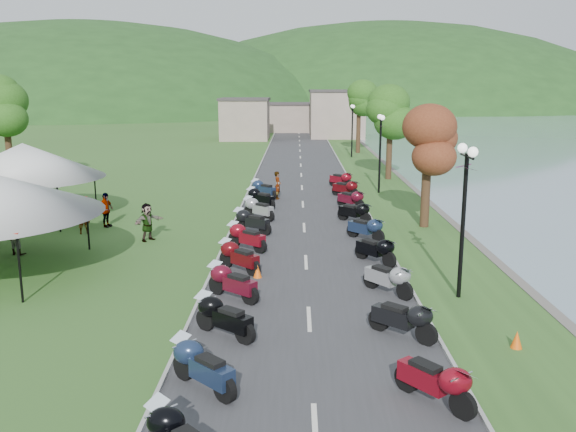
{
  "coord_description": "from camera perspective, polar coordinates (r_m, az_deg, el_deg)",
  "views": [
    {
      "loc": [
        -0.4,
        -1.26,
        6.9
      ],
      "look_at": [
        -0.75,
        24.75,
        1.3
      ],
      "focal_mm": 38.0,
      "sensor_mm": 36.0,
      "label": 1
    }
  ],
  "objects": [
    {
      "name": "pedestrian_a",
      "position": [
        30.47,
        -18.5,
        -1.58
      ],
      "size": [
        0.73,
        0.66,
        1.64
      ],
      "primitive_type": "imported",
      "rotation": [
        0.0,
        0.0,
        0.46
      ],
      "color": "slate",
      "rests_on": "ground"
    },
    {
      "name": "pedestrian_b",
      "position": [
        27.81,
        -23.94,
        -3.29
      ],
      "size": [
        0.91,
        0.7,
        1.65
      ],
      "primitive_type": "imported",
      "rotation": [
        0.0,
        0.0,
        2.77
      ],
      "color": "slate",
      "rests_on": "ground"
    },
    {
      "name": "moto_row_left",
      "position": [
        17.24,
        -6.09,
        -9.54
      ],
      "size": [
        2.6,
        45.09,
        1.1
      ],
      "primitive_type": null,
      "color": "#331411",
      "rests_on": "ground"
    },
    {
      "name": "hills_backdrop",
      "position": [
        201.38,
        0.9,
        10.19
      ],
      "size": [
        360.0,
        120.0,
        76.0
      ],
      "primitive_type": null,
      "color": "#285621",
      "rests_on": "ground"
    },
    {
      "name": "road",
      "position": [
        41.83,
        1.31,
        2.67
      ],
      "size": [
        7.0,
        120.0,
        0.02
      ],
      "primitive_type": "cube",
      "color": "#3A3A3D",
      "rests_on": "ground"
    },
    {
      "name": "far_building",
      "position": [
        86.38,
        -0.29,
        9.23
      ],
      "size": [
        18.0,
        16.0,
        5.0
      ],
      "primitive_type": "cube",
      "color": "gray",
      "rests_on": "ground"
    },
    {
      "name": "vendor_tent_side",
      "position": [
        34.37,
        -23.34,
        2.96
      ],
      "size": [
        5.39,
        5.39,
        4.0
      ],
      "primitive_type": null,
      "color": "silver",
      "rests_on": "ground"
    },
    {
      "name": "moto_row_right",
      "position": [
        24.25,
        7.97,
        -3.15
      ],
      "size": [
        2.6,
        38.72,
        1.1
      ],
      "primitive_type": null,
      "color": "#331411",
      "rests_on": "ground"
    },
    {
      "name": "tree_lakeside",
      "position": [
        30.43,
        12.9,
        5.25
      ],
      "size": [
        2.45,
        2.45,
        6.81
      ],
      "primitive_type": null,
      "color": "#34701F",
      "rests_on": "ground"
    }
  ]
}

